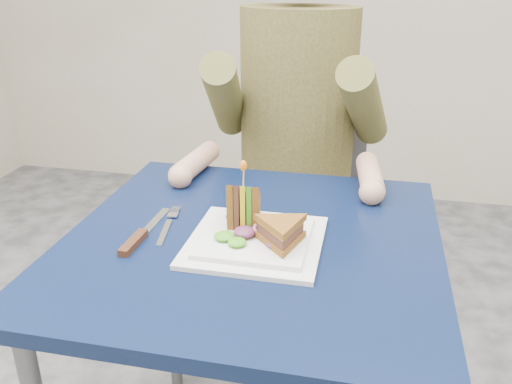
% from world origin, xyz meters
% --- Properties ---
extents(table, '(0.75, 0.75, 0.73)m').
position_xyz_m(table, '(0.00, 0.00, 0.65)').
color(table, black).
rests_on(table, ground).
extents(chair, '(0.42, 0.40, 0.93)m').
position_xyz_m(chair, '(0.00, 0.71, 0.54)').
color(chair, '#47474C').
rests_on(chair, ground).
extents(diner, '(0.54, 0.59, 0.74)m').
position_xyz_m(diner, '(-0.00, 0.60, 0.91)').
color(diner, '#4B4522').
rests_on(diner, chair).
extents(plate, '(0.26, 0.26, 0.02)m').
position_xyz_m(plate, '(0.01, -0.03, 0.74)').
color(plate, white).
rests_on(plate, table).
extents(sandwich_flat, '(0.17, 0.17, 0.05)m').
position_xyz_m(sandwich_flat, '(0.07, -0.05, 0.78)').
color(sandwich_flat, brown).
rests_on(sandwich_flat, plate).
extents(sandwich_upright, '(0.09, 0.15, 0.15)m').
position_xyz_m(sandwich_upright, '(-0.02, 0.02, 0.78)').
color(sandwich_upright, brown).
rests_on(sandwich_upright, plate).
extents(fork, '(0.04, 0.18, 0.01)m').
position_xyz_m(fork, '(-0.18, 0.01, 0.73)').
color(fork, silver).
rests_on(fork, table).
extents(knife, '(0.02, 0.22, 0.02)m').
position_xyz_m(knife, '(-0.22, -0.07, 0.74)').
color(knife, silver).
rests_on(knife, table).
extents(toothpick, '(0.01, 0.01, 0.06)m').
position_xyz_m(toothpick, '(-0.02, 0.02, 0.85)').
color(toothpick, tan).
rests_on(toothpick, sandwich_upright).
extents(toothpick_frill, '(0.01, 0.01, 0.02)m').
position_xyz_m(toothpick_frill, '(-0.02, 0.02, 0.88)').
color(toothpick_frill, orange).
rests_on(toothpick_frill, sandwich_upright).
extents(lettuce_spill, '(0.15, 0.13, 0.02)m').
position_xyz_m(lettuce_spill, '(0.02, -0.02, 0.76)').
color(lettuce_spill, '#337A14').
rests_on(lettuce_spill, plate).
extents(onion_ring, '(0.04, 0.04, 0.02)m').
position_xyz_m(onion_ring, '(0.03, -0.02, 0.77)').
color(onion_ring, '#9E4C7A').
rests_on(onion_ring, plate).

